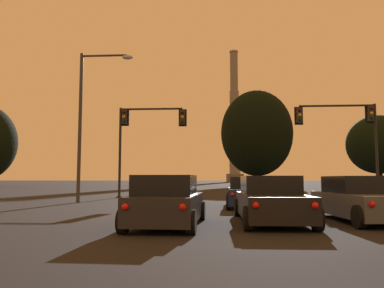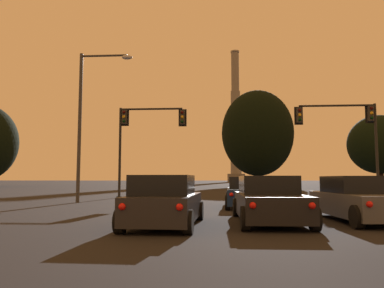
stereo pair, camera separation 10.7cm
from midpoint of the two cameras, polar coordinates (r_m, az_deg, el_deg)
name	(u,v)px [view 2 (the right image)]	position (r m, az deg, el deg)	size (l,w,h in m)	color
sedan_center_lane_front	(246,193)	(18.18, 8.47, -7.38)	(2.15, 4.76, 1.43)	navy
sedan_right_lane_second	(358,200)	(13.22, 24.25, -7.75)	(2.19, 4.78, 1.43)	#4C4F54
hatchback_left_lane_second	(165,203)	(10.74, -3.84, -8.89)	(2.05, 4.16, 1.44)	#232328
sedan_center_lane_second	(268,201)	(11.90, 11.80, -8.43)	(2.02, 4.72, 1.43)	black
traffic_light_overhead_right	(349,126)	(27.34, 22.92, 2.54)	(5.51, 0.50, 6.39)	black
traffic_light_overhead_left	(141,129)	(27.08, -7.60, 2.29)	(4.98, 0.50, 6.45)	black
street_lamp	(88,110)	(22.49, -15.42, 5.01)	(3.13, 0.36, 8.66)	#38383A
smokestack	(236,130)	(168.18, 6.70, 2.18)	(7.73, 7.73, 59.33)	slate
treeline_right_mid	(257,133)	(63.85, 9.99, 1.66)	(11.98, 10.78, 16.27)	black
treeline_far_right	(379,144)	(74.90, 26.64, -0.05)	(10.96, 9.86, 12.78)	black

